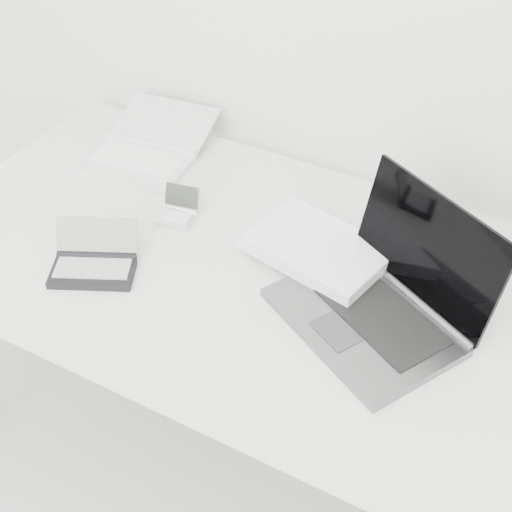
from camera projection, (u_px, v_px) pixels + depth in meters
The scene contains 5 objects.
desk at pixel (277, 288), 1.51m from camera, with size 1.60×0.80×0.73m.
laptop_large at pixel (355, 278), 1.41m from camera, with size 0.55×0.44×0.23m.
netbook_open_white at pixel (145, 152), 1.80m from camera, with size 0.29×0.35×0.07m.
pda_silver at pixel (178, 213), 1.61m from camera, with size 0.09×0.10×0.07m.
palmtop_charcoal at pixel (94, 263), 1.48m from camera, with size 0.21×0.20×0.09m.
Camera 1 is at (0.49, 0.56, 1.72)m, focal length 50.00 mm.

